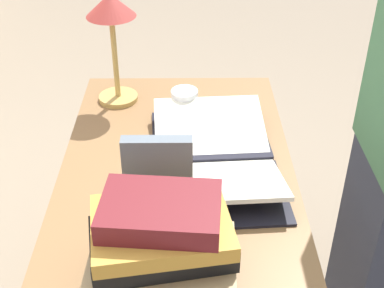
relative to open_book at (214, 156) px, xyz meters
The scene contains 6 objects.
reading_desk 0.19m from the open_book, 119.11° to the left, with size 1.17×0.66×0.75m.
open_book is the anchor object (origin of this frame).
book_stack_tall 0.48m from the open_book, 164.33° to the left, with size 0.24×0.31×0.24m.
book_standing_upright 0.33m from the open_book, 152.45° to the left, with size 0.03×0.16×0.26m.
reading_lamp 0.55m from the open_book, 40.17° to the left, with size 0.16×0.16×0.37m.
coffee_mug 0.29m from the open_book, 17.33° to the left, with size 0.12×0.09×0.09m.
Camera 1 is at (-1.17, -0.03, 1.65)m, focal length 50.00 mm.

